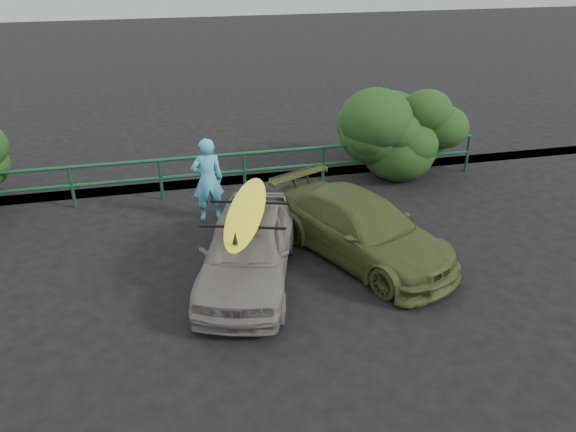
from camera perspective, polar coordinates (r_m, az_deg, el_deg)
name	(u,v)px	position (r m, az deg, el deg)	size (l,w,h in m)	color
ground	(234,316)	(9.52, -5.47, -10.04)	(80.00, 80.00, 0.00)	black
guardrail	(203,176)	(13.65, -8.60, 4.07)	(14.00, 0.08, 1.04)	#134428
shrub_right	(392,133)	(15.09, 10.48, 8.30)	(3.20, 2.40, 2.12)	#1E4017
sedan	(248,248)	(10.09, -4.13, -3.28)	(1.54, 3.84, 1.31)	slate
olive_vehicle	(361,228)	(10.94, 7.47, -1.25)	(1.68, 4.14, 1.20)	#414920
man	(208,180)	(12.31, -8.16, 3.67)	(0.68, 0.45, 1.87)	#45ADD0
roof_rack	(246,214)	(9.77, -4.26, 0.18)	(1.46, 1.02, 0.05)	black
surfboard	(246,211)	(9.74, -4.27, 0.54)	(0.62, 2.99, 0.09)	yellow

